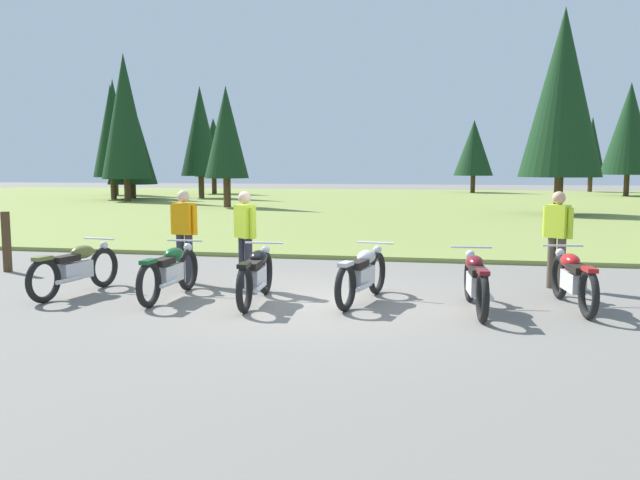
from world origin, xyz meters
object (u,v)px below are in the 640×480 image
motorcycle_silver (363,274)px  rider_checking_bike (184,231)px  motorcycle_british_green (170,271)px  rider_near_row_end (245,234)px  motorcycle_black (256,275)px  motorcycle_olive (76,268)px  trail_marker_post (6,242)px  motorcycle_maroon (476,281)px  rider_with_back_turned (557,234)px  motorcycle_red (573,279)px

motorcycle_silver → rider_checking_bike: size_ratio=1.24×
motorcycle_british_green → rider_near_row_end: rider_near_row_end is taller
motorcycle_black → motorcycle_olive: bearing=179.3°
trail_marker_post → motorcycle_maroon: bearing=-11.3°
motorcycle_olive → rider_near_row_end: bearing=22.1°
motorcycle_silver → motorcycle_maroon: same height
motorcycle_silver → rider_checking_bike: 3.54m
motorcycle_olive → motorcycle_british_green: same height
motorcycle_black → rider_with_back_turned: rider_with_back_turned is taller
motorcycle_red → rider_with_back_turned: (0.00, 1.57, 0.51)m
motorcycle_silver → rider_near_row_end: 2.28m
rider_checking_bike → rider_near_row_end: size_ratio=1.00×
motorcycle_black → rider_with_back_turned: size_ratio=1.26×
motorcycle_silver → trail_marker_post: 7.48m
motorcycle_olive → rider_with_back_turned: (7.78, 2.08, 0.51)m
motorcycle_british_green → trail_marker_post: size_ratio=1.75×
motorcycle_maroon → motorcycle_red: bearing=19.0°
motorcycle_maroon → motorcycle_british_green: bearing=-179.9°
motorcycle_olive → motorcycle_maroon: size_ratio=0.99×
motorcycle_black → motorcycle_silver: bearing=13.3°
motorcycle_silver → motorcycle_maroon: bearing=-10.5°
motorcycle_red → rider_with_back_turned: bearing=89.9°
rider_checking_bike → trail_marker_post: size_ratio=1.39×
motorcycle_maroon → motorcycle_black: bearing=-178.9°
motorcycle_black → motorcycle_red: 4.73m
motorcycle_silver → motorcycle_maroon: size_ratio=0.99×
rider_with_back_turned → trail_marker_post: 10.44m
motorcycle_maroon → rider_near_row_end: bearing=165.1°
trail_marker_post → rider_checking_bike: bearing=-6.7°
motorcycle_red → rider_checking_bike: size_ratio=1.26×
motorcycle_olive → rider_checking_bike: bearing=45.9°
motorcycle_olive → motorcycle_british_green: size_ratio=0.99×
motorcycle_black → trail_marker_post: size_ratio=1.75×
motorcycle_british_green → rider_with_back_turned: 6.50m
motorcycle_british_green → motorcycle_silver: 3.05m
rider_with_back_turned → rider_near_row_end: size_ratio=1.00×
motorcycle_black → trail_marker_post: bearing=162.0°
motorcycle_maroon → trail_marker_post: bearing=168.7°
motorcycle_black → motorcycle_silver: 1.64m
motorcycle_maroon → rider_with_back_turned: size_ratio=1.26×
rider_with_back_turned → motorcycle_maroon: bearing=-124.7°
rider_near_row_end → motorcycle_silver: bearing=-18.3°
motorcycle_british_green → motorcycle_silver: bearing=6.0°
motorcycle_british_green → motorcycle_maroon: (4.72, 0.01, 0.00)m
rider_checking_bike → trail_marker_post: bearing=173.3°
motorcycle_olive → motorcycle_maroon: same height
motorcycle_silver → motorcycle_red: same height
motorcycle_olive → motorcycle_black: 3.07m
motorcycle_british_green → motorcycle_black: size_ratio=1.00×
motorcycle_british_green → motorcycle_red: bearing=4.6°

